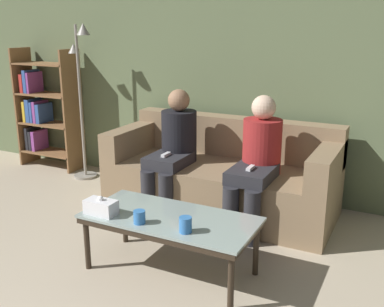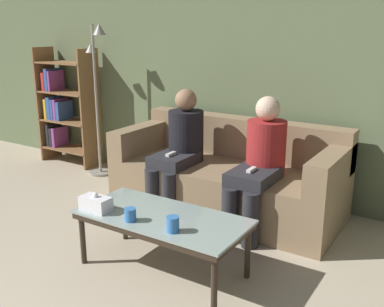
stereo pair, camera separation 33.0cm
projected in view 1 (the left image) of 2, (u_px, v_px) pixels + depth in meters
wall_back at (246, 64)px, 4.34m from camera, size 12.00×0.06×2.60m
couch at (222, 177)px, 4.16m from camera, size 2.06×0.89×0.82m
coffee_table at (170, 222)px, 3.06m from camera, size 1.19×0.56×0.42m
cup_near_left at (185, 225)px, 2.80m from camera, size 0.08×0.08×0.10m
cup_near_right at (139, 217)px, 2.93m from camera, size 0.08×0.08×0.09m
tissue_box at (101, 207)px, 3.07m from camera, size 0.22×0.12×0.13m
bookshelf at (43, 110)px, 5.38m from camera, size 0.78×0.32×1.41m
standing_lamp at (81, 86)px, 4.84m from camera, size 0.31×0.26×1.69m
seated_person_left_end at (174, 147)px, 4.08m from camera, size 0.32×0.64×1.11m
seated_person_mid_left at (257, 159)px, 3.72m from camera, size 0.33×0.69×1.11m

